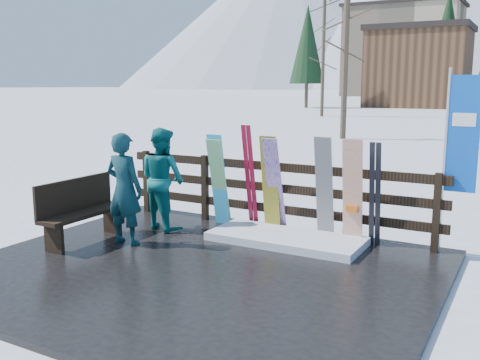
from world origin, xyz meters
The scene contains 16 objects.
ground centered at (0.00, 0.00, 0.00)m, with size 700.00×700.00×0.00m, color white.
deck centered at (0.00, 0.00, 0.04)m, with size 6.00×5.00×0.08m, color black.
fence centered at (0.00, 2.20, 0.74)m, with size 5.60×0.10×1.15m.
snow_patch centered at (0.54, 1.60, 0.14)m, with size 2.33×1.00×0.12m, color white.
bench centered at (-2.21, 0.13, 0.60)m, with size 0.41×1.50×0.97m.
snowboard_0 centered at (-0.88, 1.98, 0.86)m, with size 0.28×0.03×1.59m, color #33B0ED.
snowboard_1 centered at (-0.88, 1.98, 0.82)m, with size 0.28×0.03×1.52m, color white.
snowboard_2 centered at (0.09, 1.98, 0.87)m, with size 0.28×0.03×1.60m, color yellow.
snowboard_3 centered at (0.16, 1.98, 0.86)m, with size 0.26×0.03×1.61m, color white.
snowboard_4 centered at (1.00, 1.98, 0.89)m, with size 0.27×0.03×1.63m, color black.
snowboard_5 centered at (1.44, 1.98, 0.88)m, with size 0.30×0.03×1.60m, color silver.
ski_pair_a centered at (-0.32, 2.05, 0.95)m, with size 0.16×0.34×1.74m.
ski_pair_b centered at (1.75, 2.05, 0.86)m, with size 0.17×0.20×1.56m.
rental_flag centered at (2.82, 2.25, 1.69)m, with size 0.45×0.04×2.60m.
person_front centered at (-1.55, 0.37, 0.92)m, with size 0.61×0.40×1.68m, color #134F47.
person_back centered at (-1.59, 1.36, 0.92)m, with size 0.82×0.64×1.68m, color #106C6E.
Camera 1 is at (3.74, -5.59, 2.45)m, focal length 40.00 mm.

